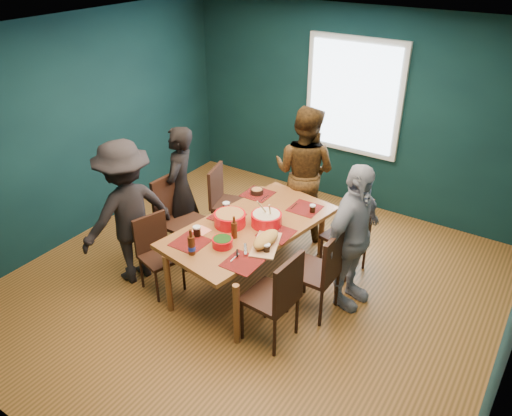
{
  "coord_description": "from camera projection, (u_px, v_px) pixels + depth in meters",
  "views": [
    {
      "loc": [
        2.46,
        -3.68,
        3.51
      ],
      "look_at": [
        -0.03,
        0.15,
        0.94
      ],
      "focal_mm": 35.0,
      "sensor_mm": 36.0,
      "label": 1
    }
  ],
  "objects": [
    {
      "name": "beer_bottle_a",
      "position": [
        192.0,
        245.0,
        4.81
      ],
      "size": [
        0.07,
        0.07,
        0.27
      ],
      "color": "#401B0B",
      "rests_on": "dining_table"
    },
    {
      "name": "beer_bottle_b",
      "position": [
        234.0,
        229.0,
        5.07
      ],
      "size": [
        0.06,
        0.06,
        0.24
      ],
      "color": "#401B0B",
      "rests_on": "dining_table"
    },
    {
      "name": "chair_right_near",
      "position": [
        278.0,
        293.0,
        4.59
      ],
      "size": [
        0.47,
        0.47,
        0.98
      ],
      "rotation": [
        0.0,
        0.0,
        -0.07
      ],
      "color": "black",
      "rests_on": "floor"
    },
    {
      "name": "cutting_board",
      "position": [
        266.0,
        241.0,
        4.95
      ],
      "size": [
        0.39,
        0.62,
        0.13
      ],
      "rotation": [
        0.0,
        0.0,
        0.35
      ],
      "color": "tan",
      "rests_on": "dining_table"
    },
    {
      "name": "bowl_dumpling",
      "position": [
        266.0,
        219.0,
        5.3
      ],
      "size": [
        0.33,
        0.33,
        0.31
      ],
      "color": "red",
      "rests_on": "dining_table"
    },
    {
      "name": "room",
      "position": [
        265.0,
        167.0,
        5.1
      ],
      "size": [
        5.01,
        5.01,
        2.71
      ],
      "color": "#9C622D",
      "rests_on": "ground"
    },
    {
      "name": "cola_glass_b",
      "position": [
        267.0,
        248.0,
        4.85
      ],
      "size": [
        0.07,
        0.07,
        0.1
      ],
      "color": "black",
      "rests_on": "dining_table"
    },
    {
      "name": "napkin_c",
      "position": [
        244.0,
        266.0,
        4.68
      ],
      "size": [
        0.18,
        0.18,
        0.0
      ],
      "primitive_type": "cube",
      "rotation": [
        0.0,
        0.0,
        0.4
      ],
      "color": "#FA8769",
      "rests_on": "dining_table"
    },
    {
      "name": "chair_right_mid",
      "position": [
        323.0,
        267.0,
        4.94
      ],
      "size": [
        0.44,
        0.44,
        0.98
      ],
      "rotation": [
        0.0,
        0.0,
        -0.0
      ],
      "color": "black",
      "rests_on": "floor"
    },
    {
      "name": "chair_left_near",
      "position": [
        156.0,
        248.0,
        5.37
      ],
      "size": [
        0.48,
        0.48,
        0.86
      ],
      "rotation": [
        0.0,
        0.0,
        -0.29
      ],
      "color": "black",
      "rests_on": "floor"
    },
    {
      "name": "cola_glass_c",
      "position": [
        313.0,
        208.0,
        5.54
      ],
      "size": [
        0.07,
        0.07,
        0.09
      ],
      "color": "black",
      "rests_on": "dining_table"
    },
    {
      "name": "small_bowl",
      "position": [
        257.0,
        191.0,
        5.94
      ],
      "size": [
        0.15,
        0.15,
        0.06
      ],
      "color": "black",
      "rests_on": "dining_table"
    },
    {
      "name": "bowl_herbs",
      "position": [
        222.0,
        242.0,
        4.95
      ],
      "size": [
        0.21,
        0.21,
        0.09
      ],
      "color": "red",
      "rests_on": "dining_table"
    },
    {
      "name": "chair_left_mid",
      "position": [
        176.0,
        212.0,
        5.83
      ],
      "size": [
        0.49,
        0.49,
        1.04
      ],
      "rotation": [
        0.0,
        0.0,
        -0.04
      ],
      "color": "black",
      "rests_on": "floor"
    },
    {
      "name": "person_near_left",
      "position": [
        127.0,
        213.0,
        5.37
      ],
      "size": [
        0.87,
        1.19,
        1.65
      ],
      "primitive_type": "imported",
      "rotation": [
        0.0,
        0.0,
        4.45
      ],
      "color": "black",
      "rests_on": "floor"
    },
    {
      "name": "person_far_left",
      "position": [
        180.0,
        189.0,
        5.96
      ],
      "size": [
        0.55,
        0.67,
        1.56
      ],
      "primitive_type": "imported",
      "rotation": [
        0.0,
        0.0,
        5.08
      ],
      "color": "black",
      "rests_on": "floor"
    },
    {
      "name": "person_back",
      "position": [
        304.0,
        172.0,
        6.22
      ],
      "size": [
        0.85,
        0.68,
        1.7
      ],
      "primitive_type": "imported",
      "rotation": [
        0.0,
        0.0,
        3.18
      ],
      "color": "black",
      "rests_on": "floor"
    },
    {
      "name": "cola_glass_a",
      "position": [
        197.0,
        231.0,
        5.11
      ],
      "size": [
        0.08,
        0.08,
        0.11
      ],
      "color": "black",
      "rests_on": "dining_table"
    },
    {
      "name": "person_right",
      "position": [
        353.0,
        238.0,
        4.99
      ],
      "size": [
        0.52,
        0.98,
        1.6
      ],
      "primitive_type": "imported",
      "rotation": [
        0.0,
        0.0,
        1.42
      ],
      "color": "white",
      "rests_on": "floor"
    },
    {
      "name": "napkin_b",
      "position": [
        201.0,
        231.0,
        5.22
      ],
      "size": [
        0.17,
        0.17,
        0.0
      ],
      "primitive_type": "cube",
      "rotation": [
        0.0,
        0.0,
        -0.11
      ],
      "color": "#FA8769",
      "rests_on": "dining_table"
    },
    {
      "name": "chair_right_far",
      "position": [
        352.0,
        233.0,
        5.56
      ],
      "size": [
        0.49,
        0.49,
        0.92
      ],
      "rotation": [
        0.0,
        0.0,
        -0.19
      ],
      "color": "black",
      "rests_on": "floor"
    },
    {
      "name": "bowl_salad",
      "position": [
        230.0,
        219.0,
        5.3
      ],
      "size": [
        0.34,
        0.34,
        0.14
      ],
      "color": "red",
      "rests_on": "dining_table"
    },
    {
      "name": "dining_table",
      "position": [
        251.0,
        230.0,
        5.37
      ],
      "size": [
        1.27,
        2.06,
        0.73
      ],
      "rotation": [
        0.0,
        0.0,
        -0.17
      ],
      "color": "#8F5E2B",
      "rests_on": "floor"
    },
    {
      "name": "cola_glass_d",
      "position": [
        226.0,
        207.0,
        5.55
      ],
      "size": [
        0.08,
        0.08,
        0.11
      ],
      "color": "black",
      "rests_on": "dining_table"
    },
    {
      "name": "chair_left_far",
      "position": [
        224.0,
        197.0,
        6.28
      ],
      "size": [
        0.52,
        0.52,
        0.94
      ],
      "rotation": [
        0.0,
        0.0,
        0.27
      ],
      "color": "black",
      "rests_on": "floor"
    },
    {
      "name": "napkin_a",
      "position": [
        282.0,
        232.0,
        5.2
      ],
      "size": [
        0.18,
        0.18,
        0.0
      ],
      "primitive_type": "cube",
      "rotation": [
        0.0,
        0.0,
        -0.18
      ],
      "color": "#FA8769",
      "rests_on": "dining_table"
    }
  ]
}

